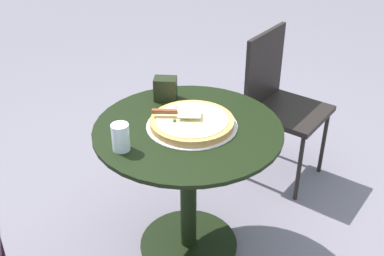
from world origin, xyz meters
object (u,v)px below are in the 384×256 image
pizza_server (176,112)px  pizza_on_tray (192,122)px  drinking_cup (121,137)px  patio_table (188,168)px  napkin_dispenser (165,89)px  patio_chair_far (279,97)px

pizza_server → pizza_on_tray: bearing=88.8°
pizza_on_tray → drinking_cup: bearing=-42.7°
patio_table → napkin_dispenser: bearing=-143.5°
drinking_cup → pizza_on_tray: bearing=137.3°
patio_table → drinking_cup: drinking_cup is taller
pizza_server → patio_table: bearing=75.3°
patio_table → napkin_dispenser: (-0.23, -0.17, 0.27)m
napkin_dispenser → patio_chair_far: (-0.52, 0.51, -0.24)m
patio_table → patio_chair_far: bearing=155.4°
drinking_cup → patio_chair_far: (-0.98, 0.56, -0.24)m
napkin_dispenser → pizza_server: bearing=-72.1°
pizza_server → drinking_cup: size_ratio=1.89×
patio_table → pizza_on_tray: pizza_on_tray is taller
pizza_on_tray → napkin_dispenser: napkin_dispenser is taller
pizza_on_tray → drinking_cup: size_ratio=3.50×
pizza_server → napkin_dispenser: bearing=-152.3°
pizza_on_tray → napkin_dispenser: (-0.22, -0.19, 0.04)m
pizza_on_tray → pizza_server: 0.08m
patio_chair_far → pizza_on_tray: bearing=-24.1°
patio_table → napkin_dispenser: napkin_dispenser is taller
patio_chair_far → pizza_server: bearing=-28.6°
pizza_server → patio_chair_far: patio_chair_far is taller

